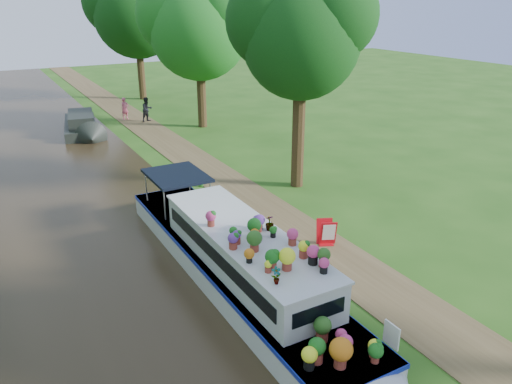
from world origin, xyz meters
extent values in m
plane|color=#245114|center=(0.00, 0.00, 0.00)|extent=(100.00, 100.00, 0.00)
cube|color=black|center=(-6.00, 0.00, 0.01)|extent=(10.00, 100.00, 0.02)
cube|color=brown|center=(1.20, 0.00, 0.01)|extent=(2.20, 100.00, 0.03)
cube|color=silver|center=(-2.25, -2.57, 0.40)|extent=(2.20, 12.00, 0.75)
cube|color=#102299|center=(-2.25, -2.57, 0.71)|extent=(2.24, 12.04, 0.12)
cube|color=silver|center=(-2.25, -3.37, 1.29)|extent=(1.80, 7.00, 1.05)
cube|color=silver|center=(-2.25, -3.37, 1.85)|extent=(1.90, 7.10, 0.06)
cube|color=black|center=(-1.34, -3.37, 1.37)|extent=(0.03, 6.40, 0.38)
cube|color=black|center=(-3.16, -3.37, 1.37)|extent=(0.03, 6.40, 0.38)
cube|color=black|center=(-2.25, 1.73, 1.92)|extent=(1.90, 2.40, 0.10)
cube|color=white|center=(-1.10, -7.97, 1.07)|extent=(0.04, 0.45, 0.55)
imported|color=#17571B|center=(-2.89, -6.11, 2.09)|extent=(0.25, 0.19, 0.43)
imported|color=#17571B|center=(-1.60, -3.67, 2.10)|extent=(0.27, 0.27, 0.43)
cylinder|color=black|center=(3.80, 3.00, 2.27)|extent=(0.56, 0.56, 4.55)
sphere|color=black|center=(3.80, 3.00, 6.23)|extent=(4.80, 4.80, 4.80)
sphere|color=black|center=(4.76, 2.28, 7.19)|extent=(3.60, 3.60, 3.60)
sphere|color=black|center=(2.96, 3.84, 6.95)|extent=(3.84, 3.84, 3.84)
cylinder|color=black|center=(4.50, 15.00, 1.92)|extent=(0.56, 0.56, 3.85)
sphere|color=#17571B|center=(4.50, 15.00, 5.95)|extent=(6.00, 6.00, 6.00)
sphere|color=#17571B|center=(5.70, 14.10, 7.15)|extent=(4.50, 4.50, 4.50)
sphere|color=#17571B|center=(3.45, 16.05, 6.85)|extent=(4.80, 4.80, 4.80)
cylinder|color=black|center=(4.00, 26.00, 2.10)|extent=(0.56, 0.56, 4.20)
sphere|color=black|center=(4.00, 26.00, 6.51)|extent=(6.60, 6.60, 6.60)
sphere|color=black|center=(2.85, 27.16, 7.50)|extent=(5.28, 5.28, 5.28)
cube|color=black|center=(-2.65, 17.56, 0.31)|extent=(2.79, 5.93, 0.57)
cube|color=black|center=(-2.65, 17.09, 0.92)|extent=(1.99, 3.52, 0.67)
cube|color=red|center=(1.49, -2.24, 0.04)|extent=(0.61, 0.56, 0.03)
cube|color=red|center=(1.49, -2.35, 0.47)|extent=(0.59, 0.42, 0.87)
cube|color=red|center=(1.49, -2.13, 0.47)|extent=(0.59, 0.42, 0.87)
cube|color=white|center=(1.49, -2.38, 0.52)|extent=(0.45, 0.31, 0.61)
imported|color=#F06388|center=(0.68, 19.35, 0.77)|extent=(0.62, 0.50, 1.48)
imported|color=black|center=(1.82, 18.02, 0.84)|extent=(0.95, 0.84, 1.62)
imported|color=#235E1C|center=(0.05, 5.00, 0.22)|extent=(0.48, 0.44, 0.43)
camera|label=1|loc=(-7.99, -14.27, 7.87)|focal=35.00mm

